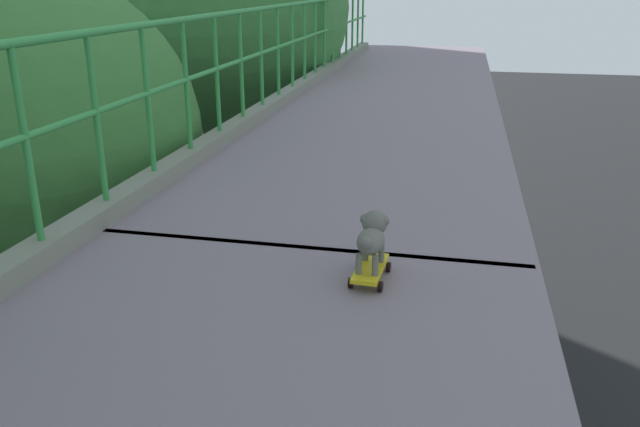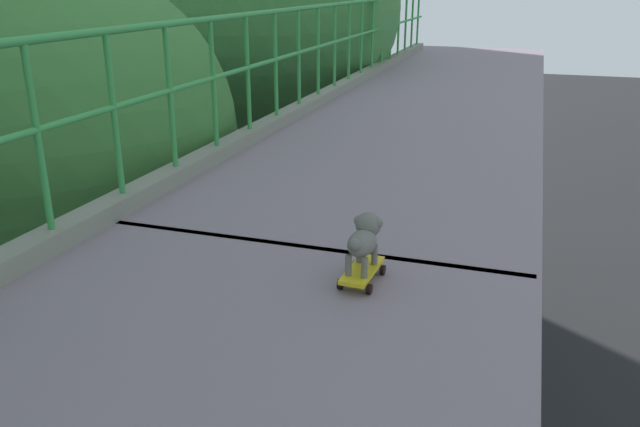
{
  "view_description": "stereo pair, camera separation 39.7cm",
  "coord_description": "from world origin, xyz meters",
  "px_view_note": "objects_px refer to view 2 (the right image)",
  "views": [
    {
      "loc": [
        2.15,
        -1.99,
        7.96
      ],
      "look_at": [
        1.36,
        1.66,
        6.59
      ],
      "focal_mm": 35.87,
      "sensor_mm": 36.0,
      "label": 1
    },
    {
      "loc": [
        2.53,
        -1.89,
        7.96
      ],
      "look_at": [
        1.36,
        1.66,
        6.59
      ],
      "focal_mm": 35.87,
      "sensor_mm": 36.0,
      "label": 2
    }
  ],
  "objects_px": {
    "car_silver_seventh": "(282,216)",
    "city_bus": "(285,121)",
    "small_dog": "(364,237)",
    "toy_skateboard": "(362,271)",
    "car_grey_fifth": "(172,312)",
    "car_black_sixth": "(135,244)"
  },
  "relations": [
    {
      "from": "car_silver_seventh",
      "to": "toy_skateboard",
      "type": "height_order",
      "value": "toy_skateboard"
    },
    {
      "from": "car_grey_fifth",
      "to": "small_dog",
      "type": "bearing_deg",
      "value": -51.19
    },
    {
      "from": "city_bus",
      "to": "small_dog",
      "type": "height_order",
      "value": "small_dog"
    },
    {
      "from": "car_grey_fifth",
      "to": "toy_skateboard",
      "type": "distance_m",
      "value": 11.93
    },
    {
      "from": "car_black_sixth",
      "to": "city_bus",
      "type": "height_order",
      "value": "city_bus"
    },
    {
      "from": "car_grey_fifth",
      "to": "car_black_sixth",
      "type": "xyz_separation_m",
      "value": [
        -3.25,
        3.37,
        -0.05
      ]
    },
    {
      "from": "car_black_sixth",
      "to": "toy_skateboard",
      "type": "bearing_deg",
      "value": -49.66
    },
    {
      "from": "city_bus",
      "to": "car_grey_fifth",
      "type": "bearing_deg",
      "value": -77.94
    },
    {
      "from": "car_silver_seventh",
      "to": "small_dog",
      "type": "relative_size",
      "value": 10.48
    },
    {
      "from": "city_bus",
      "to": "small_dog",
      "type": "bearing_deg",
      "value": -67.58
    },
    {
      "from": "car_silver_seventh",
      "to": "toy_skateboard",
      "type": "relative_size",
      "value": 9.53
    },
    {
      "from": "toy_skateboard",
      "to": "city_bus",
      "type": "bearing_deg",
      "value": 112.4
    },
    {
      "from": "car_grey_fifth",
      "to": "car_black_sixth",
      "type": "distance_m",
      "value": 4.68
    },
    {
      "from": "car_black_sixth",
      "to": "car_silver_seventh",
      "type": "xyz_separation_m",
      "value": [
        3.23,
        3.58,
        -0.01
      ]
    },
    {
      "from": "car_black_sixth",
      "to": "small_dog",
      "type": "height_order",
      "value": "small_dog"
    },
    {
      "from": "car_silver_seventh",
      "to": "city_bus",
      "type": "xyz_separation_m",
      "value": [
        -3.41,
        9.12,
        1.11
      ]
    },
    {
      "from": "car_grey_fifth",
      "to": "car_silver_seventh",
      "type": "bearing_deg",
      "value": 90.15
    },
    {
      "from": "car_grey_fifth",
      "to": "city_bus",
      "type": "relative_size",
      "value": 0.38
    },
    {
      "from": "city_bus",
      "to": "small_dog",
      "type": "distance_m",
      "value": 26.64
    },
    {
      "from": "toy_skateboard",
      "to": "small_dog",
      "type": "relative_size",
      "value": 1.1
    },
    {
      "from": "car_grey_fifth",
      "to": "car_silver_seventh",
      "type": "xyz_separation_m",
      "value": [
        -0.02,
        6.95,
        -0.06
      ]
    },
    {
      "from": "car_silver_seventh",
      "to": "toy_skateboard",
      "type": "distance_m",
      "value": 17.46
    }
  ]
}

